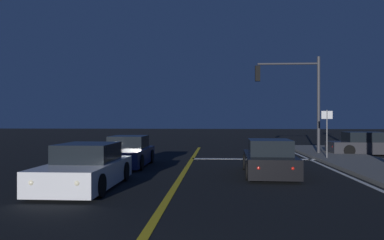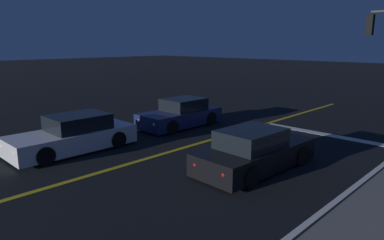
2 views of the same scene
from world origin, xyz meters
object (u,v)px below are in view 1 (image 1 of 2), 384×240
(car_mid_block_navy, at_px, (128,153))
(traffic_signal_near_right, at_px, (295,90))
(car_parked_curb_charcoal, at_px, (367,145))
(car_side_waiting_black, at_px, (269,159))
(street_sign_corner, at_px, (327,127))
(car_following_oncoming_white, at_px, (86,168))

(car_mid_block_navy, xyz_separation_m, traffic_signal_near_right, (8.51, 5.65, 3.21))
(car_parked_curb_charcoal, relative_size, car_side_waiting_black, 1.01)
(car_side_waiting_black, height_order, street_sign_corner, street_sign_corner)
(car_following_oncoming_white, bearing_deg, car_mid_block_navy, -90.43)
(car_parked_curb_charcoal, xyz_separation_m, car_side_waiting_black, (-6.79, -8.62, -0.00))
(car_mid_block_navy, height_order, car_following_oncoming_white, same)
(traffic_signal_near_right, bearing_deg, car_mid_block_navy, 33.61)
(car_parked_curb_charcoal, distance_m, car_following_oncoming_white, 17.30)
(car_mid_block_navy, distance_m, street_sign_corner, 10.01)
(traffic_signal_near_right, bearing_deg, car_following_oncoming_white, 52.55)
(car_mid_block_navy, relative_size, street_sign_corner, 1.65)
(car_parked_curb_charcoal, xyz_separation_m, car_mid_block_navy, (-12.72, -6.17, -0.00))
(car_mid_block_navy, relative_size, car_following_oncoming_white, 0.92)
(car_mid_block_navy, bearing_deg, car_side_waiting_black, 157.46)
(car_following_oncoming_white, bearing_deg, car_side_waiting_black, -152.92)
(car_mid_block_navy, bearing_deg, street_sign_corner, -163.40)
(car_side_waiting_black, bearing_deg, traffic_signal_near_right, 74.40)
(street_sign_corner, bearing_deg, traffic_signal_near_right, 109.98)
(car_parked_curb_charcoal, height_order, street_sign_corner, street_sign_corner)
(car_following_oncoming_white, xyz_separation_m, traffic_signal_near_right, (8.55, 11.16, 3.21))
(street_sign_corner, bearing_deg, car_side_waiting_black, -124.07)
(car_following_oncoming_white, distance_m, car_side_waiting_black, 6.71)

